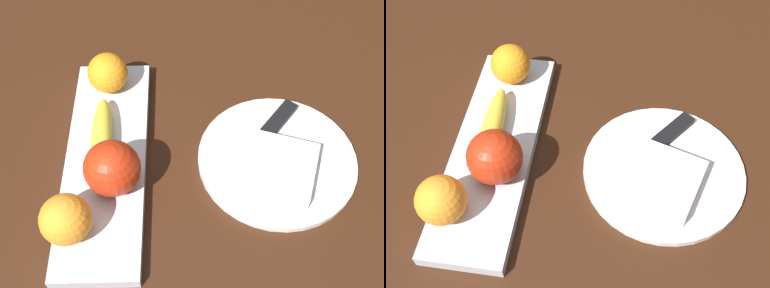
# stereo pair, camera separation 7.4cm
# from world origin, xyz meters

# --- Properties ---
(ground_plane) EXTENTS (2.40, 2.40, 0.00)m
(ground_plane) POSITION_xyz_m (0.00, 0.00, 0.00)
(ground_plane) COLOR #361B0E
(fruit_tray) EXTENTS (0.41, 0.13, 0.02)m
(fruit_tray) POSITION_xyz_m (0.02, -0.03, 0.01)
(fruit_tray) COLOR silver
(fruit_tray) RESTS_ON ground_plane
(apple) EXTENTS (0.08, 0.08, 0.08)m
(apple) POSITION_xyz_m (0.07, -0.01, 0.06)
(apple) COLOR #B82910
(apple) RESTS_ON fruit_tray
(banana) EXTENTS (0.18, 0.04, 0.03)m
(banana) POSITION_xyz_m (0.00, -0.04, 0.04)
(banana) COLOR yellow
(banana) RESTS_ON fruit_tray
(orange_near_apple) EXTENTS (0.07, 0.07, 0.07)m
(orange_near_apple) POSITION_xyz_m (-0.13, -0.04, 0.06)
(orange_near_apple) COLOR orange
(orange_near_apple) RESTS_ON fruit_tray
(orange_near_banana) EXTENTS (0.07, 0.07, 0.07)m
(orange_near_banana) POSITION_xyz_m (0.15, -0.07, 0.06)
(orange_near_banana) COLOR orange
(orange_near_banana) RESTS_ON fruit_tray
(dinner_plate) EXTENTS (0.25, 0.25, 0.01)m
(dinner_plate) POSITION_xyz_m (0.02, 0.24, 0.01)
(dinner_plate) COLOR white
(dinner_plate) RESTS_ON ground_plane
(folded_napkin) EXTENTS (0.13, 0.13, 0.03)m
(folded_napkin) POSITION_xyz_m (0.05, 0.24, 0.03)
(folded_napkin) COLOR white
(folded_napkin) RESTS_ON dinner_plate
(knife) EXTENTS (0.15, 0.13, 0.01)m
(knife) POSITION_xyz_m (-0.04, 0.24, 0.02)
(knife) COLOR silver
(knife) RESTS_ON dinner_plate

